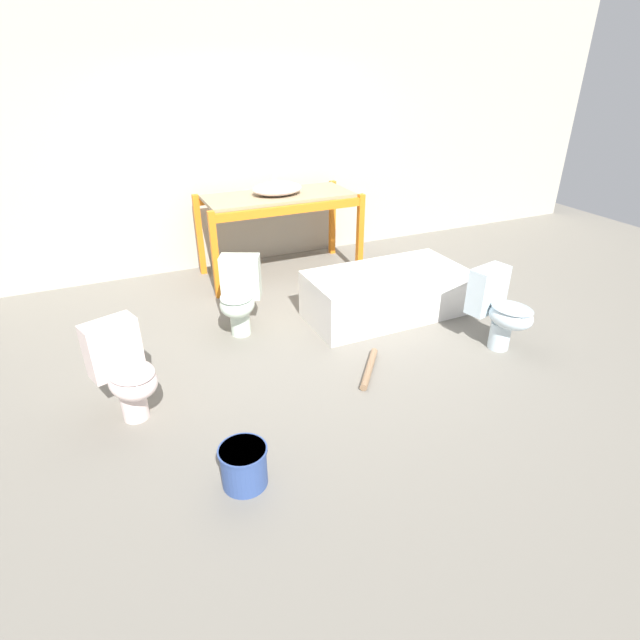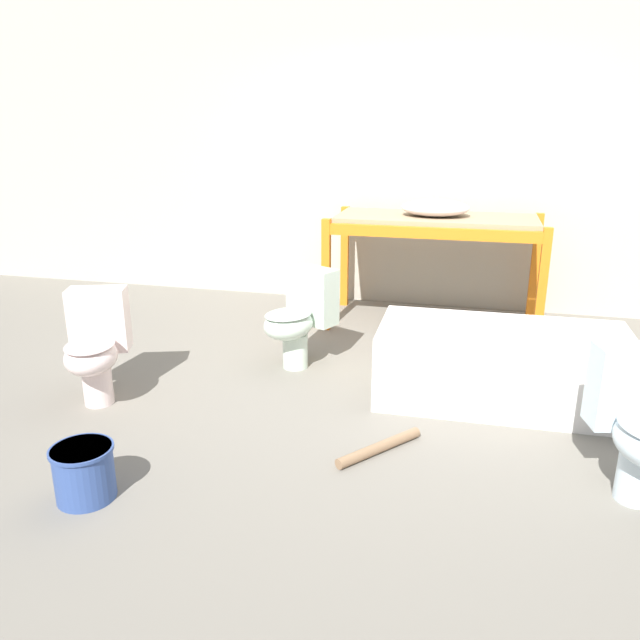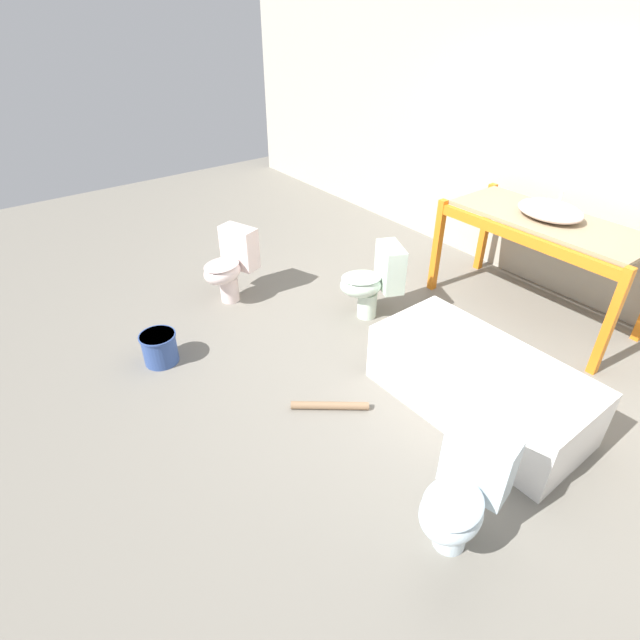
{
  "view_description": "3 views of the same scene",
  "coord_description": "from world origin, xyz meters",
  "px_view_note": "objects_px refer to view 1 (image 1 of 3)",
  "views": [
    {
      "loc": [
        -1.72,
        -4.02,
        2.35
      ],
      "look_at": [
        -0.27,
        -0.82,
        0.5
      ],
      "focal_mm": 28.0,
      "sensor_mm": 36.0,
      "label": 1
    },
    {
      "loc": [
        0.55,
        -4.02,
        1.77
      ],
      "look_at": [
        -0.27,
        -0.76,
        0.68
      ],
      "focal_mm": 35.0,
      "sensor_mm": 36.0,
      "label": 2
    },
    {
      "loc": [
        2.28,
        -2.71,
        2.64
      ],
      "look_at": [
        -0.19,
        -0.83,
        0.58
      ],
      "focal_mm": 28.0,
      "sensor_mm": 36.0,
      "label": 3
    }
  ],
  "objects_px": {
    "bucket_white": "(244,465)",
    "toilet_extra": "(239,294)",
    "sink_basin": "(277,189)",
    "toilet_far": "(500,307)",
    "toilet_near": "(124,370)",
    "bathtub_main": "(385,290)"
  },
  "relations": [
    {
      "from": "sink_basin",
      "to": "bucket_white",
      "type": "bearing_deg",
      "value": -113.95
    },
    {
      "from": "sink_basin",
      "to": "toilet_near",
      "type": "relative_size",
      "value": 0.8
    },
    {
      "from": "bucket_white",
      "to": "toilet_extra",
      "type": "bearing_deg",
      "value": 74.15
    },
    {
      "from": "sink_basin",
      "to": "toilet_extra",
      "type": "distance_m",
      "value": 1.64
    },
    {
      "from": "toilet_far",
      "to": "bucket_white",
      "type": "bearing_deg",
      "value": -177.98
    },
    {
      "from": "toilet_extra",
      "to": "bathtub_main",
      "type": "bearing_deg",
      "value": 14.68
    },
    {
      "from": "bathtub_main",
      "to": "toilet_far",
      "type": "distance_m",
      "value": 1.14
    },
    {
      "from": "sink_basin",
      "to": "toilet_far",
      "type": "relative_size",
      "value": 0.8
    },
    {
      "from": "bathtub_main",
      "to": "toilet_far",
      "type": "relative_size",
      "value": 2.2
    },
    {
      "from": "bathtub_main",
      "to": "sink_basin",
      "type": "bearing_deg",
      "value": 110.14
    },
    {
      "from": "bathtub_main",
      "to": "toilet_near",
      "type": "bearing_deg",
      "value": -166.54
    },
    {
      "from": "toilet_extra",
      "to": "bucket_white",
      "type": "bearing_deg",
      "value": -80.64
    },
    {
      "from": "sink_basin",
      "to": "toilet_near",
      "type": "xyz_separation_m",
      "value": [
        -1.96,
        -2.15,
        -0.65
      ]
    },
    {
      "from": "toilet_near",
      "to": "bucket_white",
      "type": "distance_m",
      "value": 1.18
    },
    {
      "from": "toilet_near",
      "to": "bucket_white",
      "type": "xyz_separation_m",
      "value": [
        0.56,
        -1.0,
        -0.25
      ]
    },
    {
      "from": "sink_basin",
      "to": "toilet_far",
      "type": "bearing_deg",
      "value": -64.38
    },
    {
      "from": "toilet_near",
      "to": "toilet_extra",
      "type": "relative_size",
      "value": 1.0
    },
    {
      "from": "toilet_near",
      "to": "toilet_far",
      "type": "height_order",
      "value": "same"
    },
    {
      "from": "bathtub_main",
      "to": "toilet_extra",
      "type": "distance_m",
      "value": 1.46
    },
    {
      "from": "toilet_extra",
      "to": "bucket_white",
      "type": "distance_m",
      "value": 2.0
    },
    {
      "from": "bathtub_main",
      "to": "toilet_far",
      "type": "xyz_separation_m",
      "value": [
        0.61,
        -0.95,
        0.11
      ]
    },
    {
      "from": "sink_basin",
      "to": "bucket_white",
      "type": "relative_size",
      "value": 1.9
    }
  ]
}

